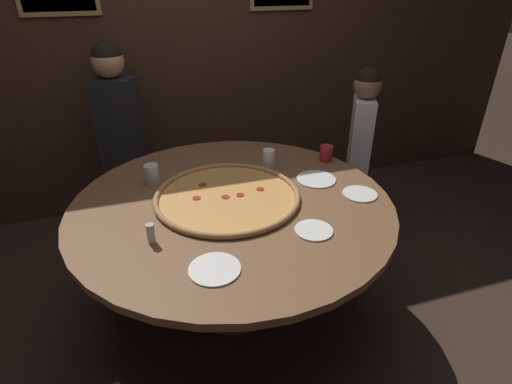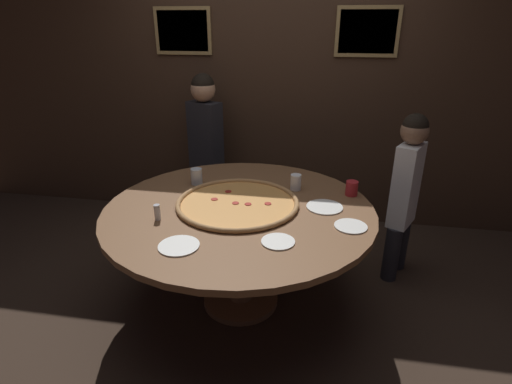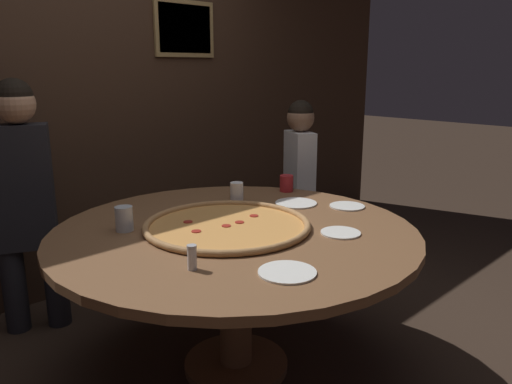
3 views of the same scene
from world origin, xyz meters
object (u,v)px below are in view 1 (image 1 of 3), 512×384
object	(u,v)px
giant_pizza	(227,196)
white_plate_far_back	(316,179)
drink_cup_near_right	(269,158)
white_plate_left_side	(215,269)
white_plate_beside_cup	(314,230)
condiment_shaker	(151,233)
white_plate_right_side	(360,194)
diner_side_left	(120,130)
diner_side_right	(360,143)
drink_cup_far_left	(152,174)
dining_table	(233,219)
drink_cup_beside_pizza	(326,153)

from	to	relation	value
giant_pizza	white_plate_far_back	xyz separation A→B (m)	(0.55, 0.05, -0.01)
white_plate_far_back	drink_cup_near_right	bearing A→B (deg)	128.13
giant_pizza	white_plate_left_side	world-z (taller)	giant_pizza
white_plate_beside_cup	condiment_shaker	world-z (taller)	condiment_shaker
white_plate_left_side	white_plate_far_back	world-z (taller)	same
white_plate_right_side	diner_side_left	bearing A→B (deg)	134.36
diner_side_right	drink_cup_far_left	bearing A→B (deg)	-54.88
white_plate_far_back	white_plate_beside_cup	bearing A→B (deg)	-116.47
dining_table	white_plate_far_back	xyz separation A→B (m)	(0.54, 0.09, 0.12)
drink_cup_beside_pizza	white_plate_far_back	bearing A→B (deg)	-127.13
white_plate_right_side	diner_side_left	xyz separation A→B (m)	(-1.24, 1.26, 0.07)
giant_pizza	diner_side_right	xyz separation A→B (m)	(1.13, 0.52, -0.04)
white_plate_right_side	white_plate_far_back	world-z (taller)	same
drink_cup_far_left	white_plate_beside_cup	distance (m)	1.00
dining_table	white_plate_beside_cup	xyz separation A→B (m)	(0.30, -0.39, 0.12)
drink_cup_beside_pizza	diner_side_left	distance (m)	1.49
drink_cup_far_left	white_plate_left_side	world-z (taller)	drink_cup_far_left
drink_cup_beside_pizza	white_plate_far_back	world-z (taller)	drink_cup_beside_pizza
white_plate_far_back	diner_side_right	xyz separation A→B (m)	(0.57, 0.47, -0.03)
white_plate_right_side	white_plate_beside_cup	world-z (taller)	same
dining_table	white_plate_right_side	distance (m)	0.72
giant_pizza	white_plate_left_side	bearing A→B (deg)	-109.15
white_plate_right_side	diner_side_left	size ratio (longest dim) A/B	0.13
drink_cup_far_left	white_plate_left_side	size ratio (longest dim) A/B	0.53
drink_cup_far_left	diner_side_right	bearing A→B (deg)	8.44
white_plate_beside_cup	white_plate_far_back	distance (m)	0.54
drink_cup_near_right	white_plate_far_back	xyz separation A→B (m)	(0.21, -0.26, -0.05)
drink_cup_beside_pizza	white_plate_far_back	distance (m)	0.29
dining_table	drink_cup_beside_pizza	bearing A→B (deg)	24.04
drink_cup_beside_pizza	condiment_shaker	size ratio (longest dim) A/B	1.03
giant_pizza	white_plate_beside_cup	size ratio (longest dim) A/B	4.35
dining_table	drink_cup_beside_pizza	distance (m)	0.80
drink_cup_beside_pizza	white_plate_beside_cup	distance (m)	0.82
giant_pizza	drink_cup_far_left	size ratio (longest dim) A/B	6.88
drink_cup_far_left	diner_side_right	world-z (taller)	diner_side_right
giant_pizza	drink_cup_near_right	bearing A→B (deg)	42.24
white_plate_left_side	condiment_shaker	bearing A→B (deg)	130.14
diner_side_left	drink_cup_beside_pizza	bearing A→B (deg)	173.76
giant_pizza	drink_cup_beside_pizza	distance (m)	0.78
white_plate_far_back	drink_cup_beside_pizza	bearing A→B (deg)	52.87
white_plate_left_side	diner_side_left	distance (m)	1.68
drink_cup_near_right	condiment_shaker	distance (m)	0.98
dining_table	drink_cup_near_right	world-z (taller)	drink_cup_near_right
drink_cup_beside_pizza	white_plate_right_side	size ratio (longest dim) A/B	0.53
white_plate_left_side	dining_table	bearing A→B (deg)	68.10
diner_side_left	condiment_shaker	bearing A→B (deg)	120.49
giant_pizza	diner_side_left	xyz separation A→B (m)	(-0.53, 1.08, 0.06)
drink_cup_far_left	white_plate_left_side	xyz separation A→B (m)	(0.17, -0.86, -0.05)
white_plate_beside_cup	diner_side_right	world-z (taller)	diner_side_right
drink_cup_near_right	white_plate_left_side	bearing A→B (deg)	-121.76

